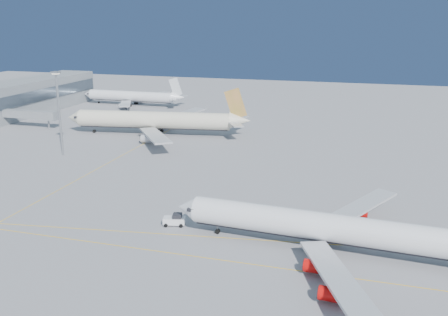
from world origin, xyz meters
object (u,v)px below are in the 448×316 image
(airliner_virgin, at_px, (330,228))
(airliner_third, at_px, (133,96))
(light_mast, at_px, (59,107))
(airliner_etihad, at_px, (157,120))
(pushback_tug, at_px, (175,220))

(airliner_virgin, relative_size, airliner_third, 1.13)
(airliner_third, distance_m, light_mast, 93.61)
(airliner_etihad, distance_m, light_mast, 40.09)
(airliner_virgin, distance_m, airliner_third, 172.34)
(airliner_virgin, xyz_separation_m, airliner_etihad, (-69.30, 79.14, 0.95))
(pushback_tug, relative_size, light_mast, 0.19)
(airliner_virgin, height_order, airliner_third, airliner_virgin)
(pushback_tug, xyz_separation_m, light_mast, (-54.63, 41.37, 14.34))
(airliner_etihad, height_order, light_mast, light_mast)
(airliner_etihad, bearing_deg, light_mast, -124.95)
(pushback_tug, bearing_deg, airliner_third, 107.13)
(airliner_virgin, distance_m, airliner_etihad, 105.20)
(airliner_etihad, relative_size, pushback_tug, 14.06)
(pushback_tug, bearing_deg, airliner_etihad, 103.64)
(pushback_tug, distance_m, light_mast, 70.01)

